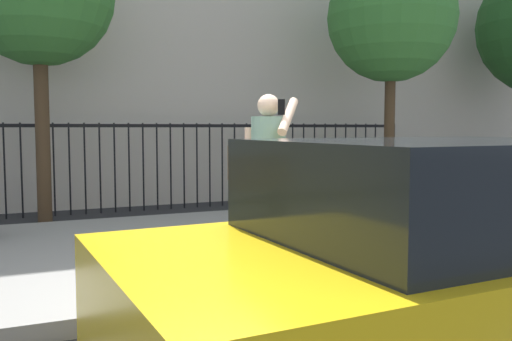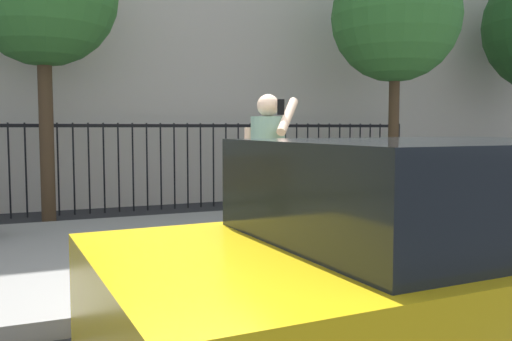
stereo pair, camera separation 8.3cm
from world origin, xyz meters
name	(u,v)px [view 1 (the left image)]	position (x,y,z in m)	size (l,w,h in m)	color
ground_plane	(255,312)	(0.00, 0.00, 0.00)	(60.00, 60.00, 0.00)	#28282B
sidewalk	(180,249)	(0.00, 2.20, 0.07)	(28.00, 4.40, 0.15)	gray
iron_fence	(122,155)	(0.00, 5.90, 1.02)	(12.03, 0.04, 1.60)	black
taxi_yellow	(464,268)	(0.61, -1.65, 0.70)	(4.28, 2.01, 1.45)	yellow
pedestrian_on_phone	(266,166)	(0.51, 0.88, 1.13)	(0.70, 0.68, 1.69)	beige
street_tree_mid	(391,19)	(4.83, 4.56, 3.57)	(2.41, 2.41, 4.79)	#4C3823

